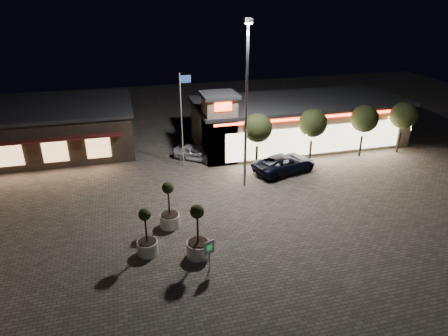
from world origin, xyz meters
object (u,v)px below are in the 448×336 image
object	(u,v)px
pickup_truck	(285,163)
white_sedan	(196,152)
planter_left	(170,213)
valet_sign	(210,250)
planter_mid	(147,240)

from	to	relation	value
pickup_truck	white_sedan	size ratio (longest dim) A/B	1.37
pickup_truck	planter_left	world-z (taller)	planter_left
pickup_truck	white_sedan	world-z (taller)	pickup_truck
valet_sign	planter_mid	bearing A→B (deg)	143.35
pickup_truck	planter_left	distance (m)	11.99
valet_sign	white_sedan	bearing A→B (deg)	81.74
white_sedan	planter_mid	size ratio (longest dim) A/B	1.35
planter_mid	valet_sign	xyz separation A→B (m)	(3.16, -2.35, 0.39)
planter_mid	planter_left	bearing A→B (deg)	57.46
white_sedan	planter_left	world-z (taller)	planter_left
pickup_truck	planter_mid	world-z (taller)	planter_mid
pickup_truck	valet_sign	distance (m)	14.06
pickup_truck	valet_sign	world-z (taller)	valet_sign
valet_sign	planter_left	bearing A→B (deg)	107.13
white_sedan	valet_sign	xyz separation A→B (m)	(-2.23, -15.35, 0.62)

